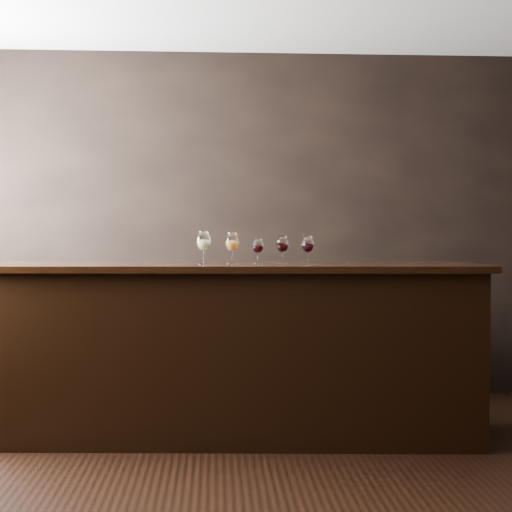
{
  "coord_description": "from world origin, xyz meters",
  "views": [
    {
      "loc": [
        -0.09,
        -3.56,
        1.35
      ],
      "look_at": [
        0.17,
        1.07,
        1.19
      ],
      "focal_mm": 50.0,
      "sensor_mm": 36.0,
      "label": 1
    }
  ],
  "objects": [
    {
      "name": "bar_counter",
      "position": [
        0.02,
        1.07,
        0.55
      ],
      "size": [
        3.18,
        0.89,
        1.1
      ],
      "primitive_type": "cube",
      "rotation": [
        0.0,
        0.0,
        -0.07
      ],
      "color": "black",
      "rests_on": "ground"
    },
    {
      "name": "back_bar_shelf",
      "position": [
        -0.12,
        2.03,
        0.42
      ],
      "size": [
        2.31,
        0.4,
        0.83
      ],
      "primitive_type": "cube",
      "color": "black",
      "rests_on": "ground"
    },
    {
      "name": "glass_amber",
      "position": [
        0.02,
        1.03,
        1.28
      ],
      "size": [
        0.09,
        0.09,
        0.21
      ],
      "color": "white",
      "rests_on": "bar_top"
    },
    {
      "name": "glass_red_c",
      "position": [
        0.51,
        1.03,
        1.27
      ],
      "size": [
        0.08,
        0.08,
        0.18
      ],
      "color": "white",
      "rests_on": "bar_top"
    },
    {
      "name": "ground",
      "position": [
        0.0,
        0.0,
        0.0
      ],
      "size": [
        5.0,
        5.0,
        0.0
      ],
      "primitive_type": "plane",
      "color": "black",
      "rests_on": "ground"
    },
    {
      "name": "glass_red_a",
      "position": [
        0.19,
        1.08,
        1.25
      ],
      "size": [
        0.07,
        0.07,
        0.17
      ],
      "color": "white",
      "rests_on": "bar_top"
    },
    {
      "name": "room_shell",
      "position": [
        -0.23,
        0.11,
        1.81
      ],
      "size": [
        5.02,
        4.52,
        2.81
      ],
      "color": "black",
      "rests_on": "ground"
    },
    {
      "name": "glass_red_b",
      "position": [
        0.35,
        1.07,
        1.27
      ],
      "size": [
        0.08,
        0.08,
        0.18
      ],
      "color": "white",
      "rests_on": "bar_top"
    },
    {
      "name": "bar_top",
      "position": [
        0.02,
        1.07,
        1.12
      ],
      "size": [
        3.29,
        0.97,
        0.04
      ],
      "primitive_type": "cube",
      "rotation": [
        0.0,
        0.0,
        -0.07
      ],
      "color": "black",
      "rests_on": "bar_counter"
    },
    {
      "name": "glass_white",
      "position": [
        -0.17,
        1.08,
        1.29
      ],
      "size": [
        0.09,
        0.09,
        0.21
      ],
      "color": "white",
      "rests_on": "bar_top"
    }
  ]
}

